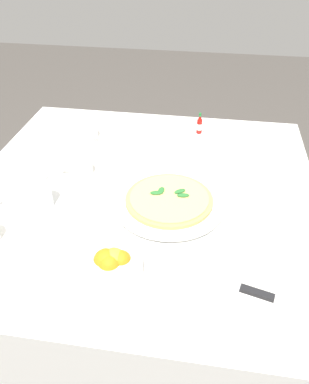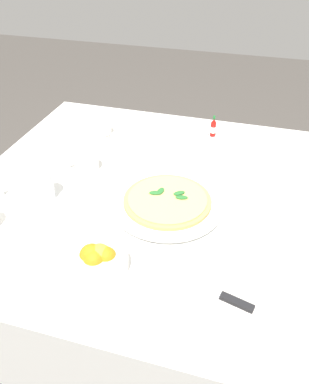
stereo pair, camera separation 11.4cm
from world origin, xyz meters
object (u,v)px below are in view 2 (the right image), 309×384
object	(u,v)px
coffee_cup_near_left	(102,128)
water_glass_far_right	(42,185)
coffee_cup_back_corner	(87,162)
hot_sauce_bottle	(213,128)
salt_shaker	(205,130)
pizza	(167,200)
coffee_cup_left_edge	(263,228)
napkin_folded	(216,297)
citrus_bowl	(97,259)
dinner_knife	(215,293)
pizza_plate	(167,204)
pepper_shaker	(221,130)

from	to	relation	value
coffee_cup_near_left	water_glass_far_right	distance (m)	0.43
coffee_cup_back_corner	hot_sauce_bottle	bearing A→B (deg)	-135.36
coffee_cup_near_left	salt_shaker	xyz separation A→B (m)	(-0.38, -0.10, 0.00)
hot_sauce_bottle	salt_shaker	size ratio (longest dim) A/B	1.48
pizza	coffee_cup_near_left	distance (m)	0.51
coffee_cup_left_edge	napkin_folded	size ratio (longest dim) A/B	0.54
coffee_cup_left_edge	citrus_bowl	bearing A→B (deg)	31.08
coffee_cup_back_corner	dinner_knife	size ratio (longest dim) A/B	0.68
napkin_folded	pizza_plate	bearing A→B (deg)	-44.98
water_glass_far_right	salt_shaker	size ratio (longest dim) A/B	1.91
citrus_bowl	hot_sauce_bottle	bearing A→B (deg)	-102.01
water_glass_far_right	dinner_knife	size ratio (longest dim) A/B	0.56
pizza	pepper_shaker	distance (m)	0.49
coffee_cup_back_corner	salt_shaker	xyz separation A→B (m)	(-0.33, -0.35, -0.01)
coffee_cup_left_edge	water_glass_far_right	world-z (taller)	water_glass_far_right
hot_sauce_bottle	salt_shaker	xyz separation A→B (m)	(0.03, 0.01, -0.01)
napkin_folded	dinner_knife	bearing A→B (deg)	-2.16
hot_sauce_bottle	coffee_cup_left_edge	bearing A→B (deg)	112.55
coffee_cup_back_corner	citrus_bowl	xyz separation A→B (m)	(-0.20, 0.39, -0.00)
pizza_plate	hot_sauce_bottle	world-z (taller)	hot_sauce_bottle
dinner_knife	citrus_bowl	bearing A→B (deg)	11.15
pizza_plate	salt_shaker	distance (m)	0.46
pizza_plate	hot_sauce_bottle	xyz separation A→B (m)	(-0.06, -0.47, 0.02)
pizza_plate	dinner_knife	distance (m)	0.35
coffee_cup_back_corner	pepper_shaker	world-z (taller)	coffee_cup_back_corner
pizza	salt_shaker	bearing A→B (deg)	-93.56
pizza_plate	pepper_shaker	bearing A→B (deg)	-99.98
coffee_cup_left_edge	dinner_knife	distance (m)	0.26
coffee_cup_near_left	napkin_folded	xyz separation A→B (m)	(-0.54, 0.66, -0.02)
coffee_cup_left_edge	coffee_cup_back_corner	size ratio (longest dim) A/B	0.99
coffee_cup_left_edge	hot_sauce_bottle	size ratio (longest dim) A/B	1.57
citrus_bowl	hot_sauce_bottle	world-z (taller)	hot_sauce_bottle
coffee_cup_near_left	water_glass_far_right	xyz separation A→B (m)	(0.01, 0.42, 0.02)
water_glass_far_right	citrus_bowl	bearing A→B (deg)	140.87
pizza	hot_sauce_bottle	bearing A→B (deg)	-96.86
napkin_folded	hot_sauce_bottle	distance (m)	0.78
water_glass_far_right	hot_sauce_bottle	xyz separation A→B (m)	(-0.42, -0.53, -0.01)
water_glass_far_right	pepper_shaker	bearing A→B (deg)	-129.91
pizza_plate	coffee_cup_left_edge	size ratio (longest dim) A/B	2.49
pizza	salt_shaker	xyz separation A→B (m)	(-0.03, -0.46, 0.00)
salt_shaker	pepper_shaker	bearing A→B (deg)	-160.35
pizza	napkin_folded	world-z (taller)	pizza
napkin_folded	coffee_cup_back_corner	bearing A→B (deg)	-27.28
pizza_plate	hot_sauce_bottle	distance (m)	0.48
pizza	water_glass_far_right	bearing A→B (deg)	9.26
pizza_plate	water_glass_far_right	size ratio (longest dim) A/B	3.01
pizza_plate	salt_shaker	bearing A→B (deg)	-93.56
pizza	napkin_folded	size ratio (longest dim) A/B	1.05
coffee_cup_left_edge	citrus_bowl	size ratio (longest dim) A/B	0.87
napkin_folded	dinner_knife	xyz separation A→B (m)	(0.00, -0.00, 0.01)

